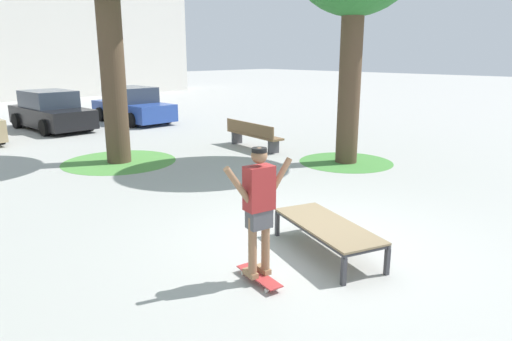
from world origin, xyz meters
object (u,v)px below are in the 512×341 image
(car_black, at_px, (51,112))
(car_blue, at_px, (132,106))
(park_bench, at_px, (253,134))
(skateboard, at_px, (259,276))
(skater, at_px, (259,204))
(skate_box, at_px, (327,227))

(car_black, xyz_separation_m, car_blue, (3.28, -0.45, 0.00))
(car_blue, relative_size, park_bench, 1.73)
(skateboard, distance_m, skater, 0.99)
(car_black, distance_m, park_bench, 8.75)
(skate_box, height_order, skateboard, skate_box)
(park_bench, bearing_deg, skate_box, -126.04)
(car_blue, bearing_deg, car_black, 172.17)
(park_bench, bearing_deg, skateboard, -133.48)
(car_blue, bearing_deg, skate_box, -109.18)
(skateboard, bearing_deg, car_blue, 66.00)
(car_black, bearing_deg, park_bench, -69.90)
(skater, bearing_deg, park_bench, 46.52)
(car_black, bearing_deg, skater, -101.62)
(car_black, relative_size, park_bench, 1.75)
(car_blue, bearing_deg, park_bench, -92.02)
(skateboard, xyz_separation_m, skater, (0.00, 0.00, 0.99))
(car_blue, bearing_deg, skateboard, -114.00)
(skate_box, distance_m, park_bench, 7.91)
(car_black, bearing_deg, skate_box, -96.43)
(skateboard, xyz_separation_m, park_bench, (6.00, 6.32, 0.37))
(car_black, bearing_deg, car_blue, -7.83)
(skateboard, height_order, skater, skater)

